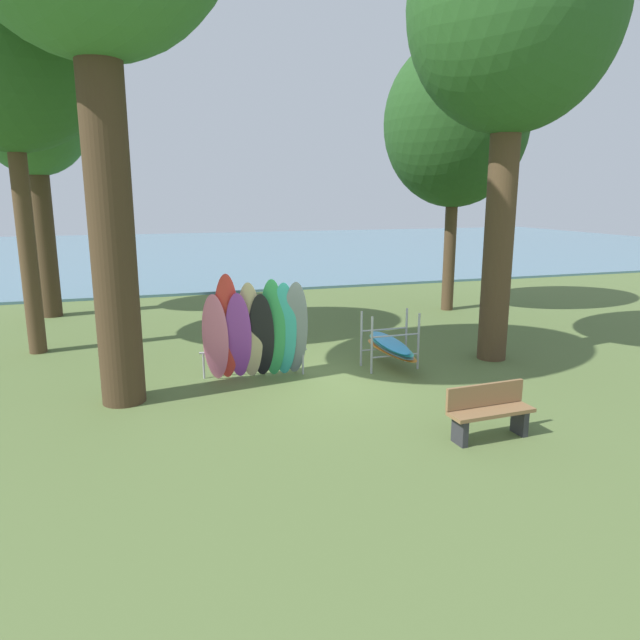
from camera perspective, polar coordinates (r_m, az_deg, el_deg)
ground_plane at (r=11.75m, az=-0.56°, el=-6.26°), size 80.00×80.00×0.00m
lake_water at (r=40.33m, az=-13.07°, el=6.75°), size 80.00×36.00×0.10m
tree_foreground_right at (r=14.05m, az=18.75°, el=27.07°), size 4.45×4.45×10.14m
tree_mid_behind at (r=19.38m, az=13.36°, el=18.47°), size 4.50×4.50×8.54m
tree_far_left_back at (r=15.54m, az=-29.04°, el=24.43°), size 4.77×4.77×10.16m
tree_far_right_back at (r=19.79m, az=-26.74°, el=17.84°), size 3.35×3.35×8.16m
leaning_board_pile at (r=11.70m, az=-6.38°, el=-1.22°), size 2.27×1.03×2.28m
board_storage_rack at (r=12.74m, az=7.03°, el=-2.55°), size 1.15×2.13×1.25m
park_bench at (r=9.44m, az=16.48°, el=-8.62°), size 1.42×0.48×0.85m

